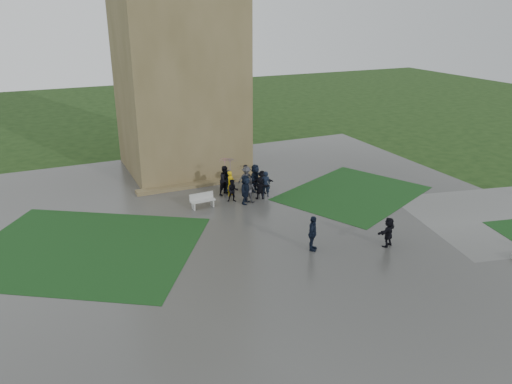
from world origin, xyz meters
name	(u,v)px	position (x,y,z in m)	size (l,w,h in m)	color
ground	(269,250)	(0.00, 0.00, 0.00)	(120.00, 120.00, 0.00)	black
plaza	(253,234)	(0.00, 2.00, 0.01)	(34.00, 34.00, 0.02)	#393936
lawn_inset_left	(84,249)	(-8.50, 4.00, 0.03)	(11.00, 9.00, 0.01)	#123314
lawn_inset_right	(353,193)	(8.50, 5.00, 0.03)	(9.00, 7.00, 0.01)	#123314
tower	(177,45)	(0.00, 15.00, 9.00)	(8.00, 8.00, 18.00)	brown
tower_plinth	(202,184)	(0.00, 10.60, 0.13)	(9.00, 0.80, 0.22)	brown
bench	(202,200)	(-1.24, 6.80, 0.48)	(1.56, 0.57, 0.89)	#ABACA7
visitor_cluster	(245,180)	(1.91, 7.47, 1.09)	(3.53, 3.75, 2.51)	black
pedestrian_mid	(313,233)	(1.96, -0.89, 0.94)	(1.08, 0.61, 1.83)	black
pedestrian_near	(388,232)	(5.71, -2.08, 0.80)	(1.45, 0.52, 1.56)	black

